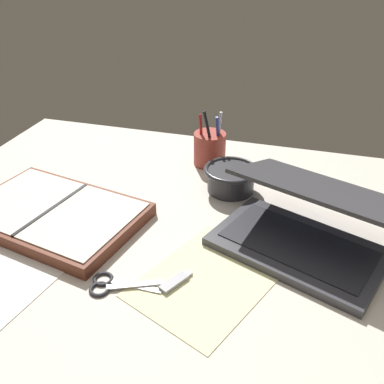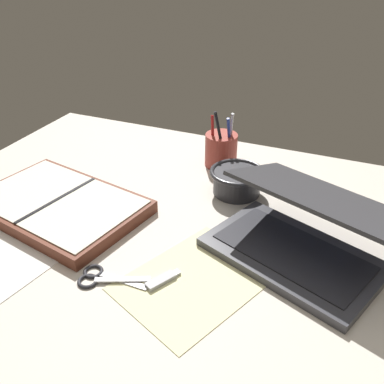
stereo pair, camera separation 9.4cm
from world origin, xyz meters
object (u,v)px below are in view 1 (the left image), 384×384
at_px(bowl, 231,178).
at_px(planner, 54,214).
at_px(laptop, 305,227).
at_px(pen_cup, 210,148).
at_px(scissors, 110,284).

xyz_separation_m(bowl, planner, (-0.36, -0.24, -0.02)).
bearing_deg(laptop, pen_cup, 153.70).
height_order(bowl, pen_cup, pen_cup).
bearing_deg(pen_cup, bowl, -55.39).
distance_m(bowl, planner, 0.43).
bearing_deg(laptop, bowl, 158.23).
bearing_deg(planner, scissors, -25.57).
relative_size(planner, scissors, 3.13).
xyz_separation_m(bowl, pen_cup, (-0.09, 0.13, 0.01)).
bearing_deg(scissors, planner, 131.55).
relative_size(laptop, bowl, 3.00).
distance_m(bowl, scissors, 0.43).
bearing_deg(bowl, laptop, -43.07).
bearing_deg(scissors, bowl, 58.70).
bearing_deg(planner, laptop, 17.71).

